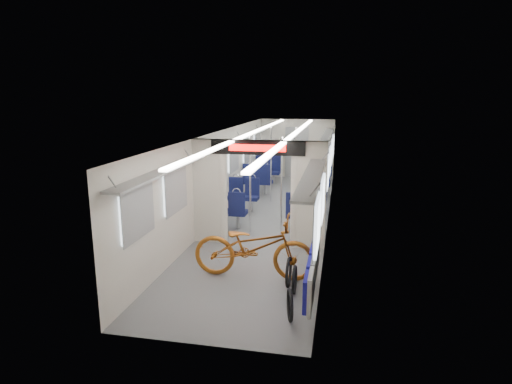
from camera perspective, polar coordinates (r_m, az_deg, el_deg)
carriage at (r=10.83m, az=2.06°, el=3.66°), size 12.00×12.02×2.31m
bicycle at (r=7.69m, az=-0.31°, el=-7.33°), size 2.20×0.79×1.15m
flip_bench at (r=6.83m, az=7.55°, el=-10.10°), size 0.12×2.15×0.56m
bike_hoop_a at (r=6.45m, az=4.54°, el=-15.01°), size 0.16×0.49×0.49m
bike_hoop_b at (r=7.26m, az=5.14°, el=-11.74°), size 0.05×0.49×0.49m
bike_hoop_c at (r=7.46m, az=4.37°, el=-10.79°), size 0.06×0.54×0.54m
seat_bay_near_left at (r=11.26m, az=-2.63°, el=-1.06°), size 0.88×1.92×1.05m
seat_bay_near_right at (r=11.11m, az=6.95°, el=-1.26°), size 0.90×2.04×1.09m
seat_bay_far_left at (r=14.99m, az=0.94°, el=2.62°), size 0.95×2.25×1.15m
seat_bay_far_right at (r=14.88m, az=8.12°, el=2.45°), size 0.96×2.32×1.17m
stanchion_near_left at (r=10.06m, az=-0.77°, el=0.92°), size 0.04×0.04×2.30m
stanchion_near_right at (r=9.92m, az=3.41°, el=0.73°), size 0.04×0.04×2.30m
stanchion_far_left at (r=13.00m, az=2.02°, el=3.64°), size 0.04×0.04×2.30m
stanchion_far_right at (r=12.80m, az=5.23°, el=3.45°), size 0.04×0.04×2.30m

